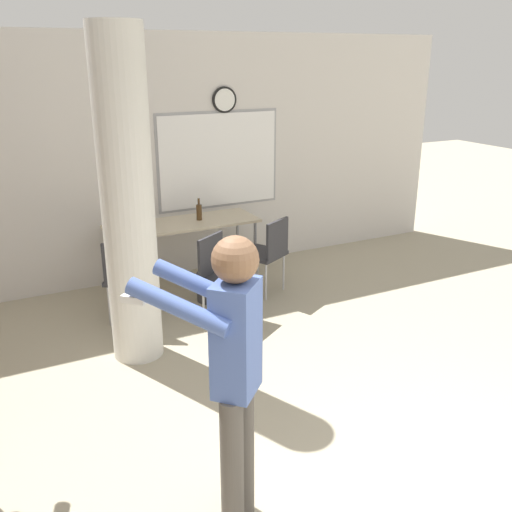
{
  "coord_description": "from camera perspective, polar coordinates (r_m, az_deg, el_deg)",
  "views": [
    {
      "loc": [
        -1.9,
        -1.32,
        2.55
      ],
      "look_at": [
        -0.0,
        2.43,
        1.06
      ],
      "focal_mm": 40.0,
      "sensor_mm": 36.0,
      "label": 1
    }
  ],
  "objects": [
    {
      "name": "person_playing_front",
      "position": [
        3.03,
        -2.47,
        -10.96
      ],
      "size": [
        0.67,
        0.66,
        1.73
      ],
      "color": "#514C47",
      "rests_on": "ground_plane"
    },
    {
      "name": "chair_table_right",
      "position": [
        6.3,
        1.12,
        0.62
      ],
      "size": [
        0.6,
        0.6,
        0.87
      ],
      "color": "#2D2D33",
      "rests_on": "ground_plane"
    },
    {
      "name": "wall_back",
      "position": [
        6.76,
        -10.15,
        9.42
      ],
      "size": [
        8.0,
        0.15,
        2.8
      ],
      "color": "silver",
      "rests_on": "ground_plane"
    },
    {
      "name": "folding_table",
      "position": [
        6.5,
        -7.35,
        2.88
      ],
      "size": [
        1.71,
        0.61,
        0.76
      ],
      "color": "beige",
      "rests_on": "ground_plane"
    },
    {
      "name": "waste_bin",
      "position": [
        6.25,
        -4.52,
        -3.07
      ],
      "size": [
        0.31,
        0.31,
        0.31
      ],
      "color": "#38383D",
      "rests_on": "ground_plane"
    },
    {
      "name": "bottle_on_table",
      "position": [
        6.54,
        -5.71,
        4.43
      ],
      "size": [
        0.06,
        0.06,
        0.25
      ],
      "color": "#4C3319",
      "rests_on": "folding_table"
    },
    {
      "name": "chair_table_left",
      "position": [
        5.74,
        -12.69,
        -1.8
      ],
      "size": [
        0.6,
        0.6,
        0.87
      ],
      "color": "#2D2D33",
      "rests_on": "ground_plane"
    },
    {
      "name": "support_pillar",
      "position": [
        4.83,
        -12.72,
        5.25
      ],
      "size": [
        0.44,
        0.44,
        2.8
      ],
      "color": "silver",
      "rests_on": "ground_plane"
    },
    {
      "name": "chair_table_front",
      "position": [
        5.67,
        -3.42,
        -1.63
      ],
      "size": [
        0.61,
        0.61,
        0.87
      ],
      "color": "#2D2D33",
      "rests_on": "ground_plane"
    }
  ]
}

